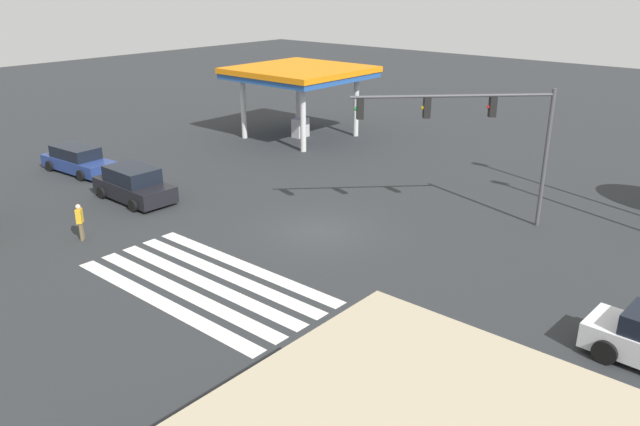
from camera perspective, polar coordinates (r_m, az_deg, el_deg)
ground_plane at (r=27.06m, az=0.00°, el=-1.71°), size 128.86×128.86×0.00m
crosswalk_markings at (r=23.01m, az=-10.50°, el=-6.30°), size 9.60×4.40×0.01m
traffic_signal_mast at (r=26.98m, az=14.25°, el=7.82°), size 6.13×6.13×6.06m
car_0 at (r=37.79m, az=-21.26°, el=4.54°), size 4.96×2.25×1.47m
car_2 at (r=32.05m, az=-16.66°, el=2.50°), size 4.61×2.29×1.65m
gas_station_canopy at (r=42.69m, az=-1.86°, el=12.48°), size 7.92×7.92×4.75m
pedestrian at (r=27.76m, az=-21.10°, el=-0.63°), size 0.41×0.41×1.58m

